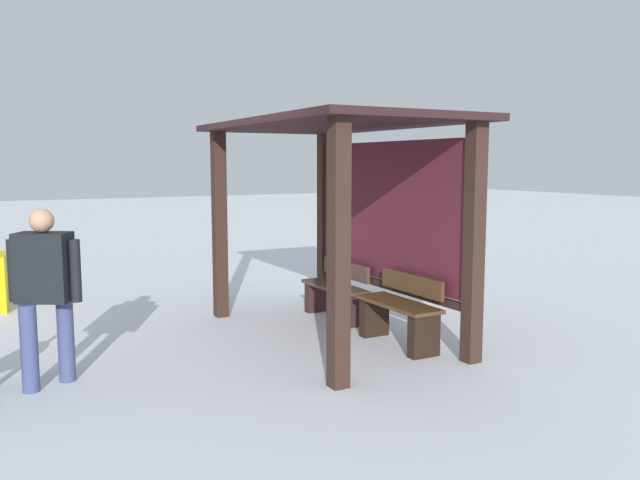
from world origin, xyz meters
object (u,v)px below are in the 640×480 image
bench_left_inside (336,293)px  person_walking (45,284)px  bench_center_inside (400,313)px  bus_shelter (351,180)px

bench_left_inside → person_walking: (0.92, -3.38, 0.57)m
bench_center_inside → bus_shelter: bearing=-163.2°
bus_shelter → person_walking: bus_shelter is taller
bench_left_inside → person_walking: size_ratio=0.71×
bench_left_inside → bus_shelter: bearing=-16.9°
bench_center_inside → person_walking: bearing=-97.0°
bench_left_inside → person_walking: bearing=-74.8°
bus_shelter → bench_left_inside: size_ratio=3.06×
bus_shelter → bench_center_inside: bearing=16.8°
bench_left_inside → person_walking: 3.55m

